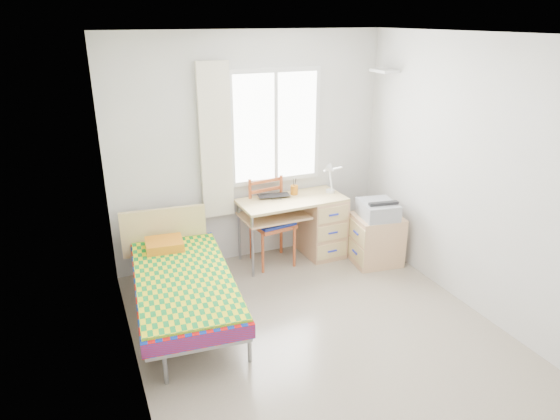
% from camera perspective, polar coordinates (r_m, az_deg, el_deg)
% --- Properties ---
extents(floor, '(3.50, 3.50, 0.00)m').
position_cam_1_polar(floor, '(4.77, 4.24, -13.56)').
color(floor, '#BCAD93').
rests_on(floor, ground).
extents(ceiling, '(3.50, 3.50, 0.00)m').
position_cam_1_polar(ceiling, '(3.92, 5.32, 19.40)').
color(ceiling, white).
rests_on(ceiling, wall_back).
extents(wall_back, '(3.20, 0.00, 3.20)m').
position_cam_1_polar(wall_back, '(5.71, -3.41, 6.81)').
color(wall_back, silver).
rests_on(wall_back, ground).
extents(wall_left, '(0.00, 3.50, 3.50)m').
position_cam_1_polar(wall_left, '(3.75, -17.55, -2.04)').
color(wall_left, silver).
rests_on(wall_left, ground).
extents(wall_right, '(0.00, 3.50, 3.50)m').
position_cam_1_polar(wall_right, '(5.08, 20.99, 3.58)').
color(wall_right, silver).
rests_on(wall_right, ground).
extents(window, '(1.10, 0.04, 1.30)m').
position_cam_1_polar(window, '(5.74, -0.52, 9.48)').
color(window, white).
rests_on(window, wall_back).
extents(curtain, '(0.35, 0.05, 1.70)m').
position_cam_1_polar(curtain, '(5.49, -7.36, 7.69)').
color(curtain, beige).
rests_on(curtain, wall_back).
extents(floating_shelf, '(0.20, 0.32, 0.03)m').
position_cam_1_polar(floating_shelf, '(5.92, 11.84, 15.30)').
color(floating_shelf, white).
rests_on(floating_shelf, wall_right).
extents(bed, '(1.05, 1.96, 0.82)m').
position_cam_1_polar(bed, '(4.86, -11.14, -7.78)').
color(bed, gray).
rests_on(bed, floor).
extents(desk, '(1.24, 0.60, 0.76)m').
position_cam_1_polar(desk, '(5.98, 4.18, -1.46)').
color(desk, '#DDBA74').
rests_on(desk, floor).
extents(chair, '(0.49, 0.49, 1.00)m').
position_cam_1_polar(chair, '(5.76, -1.03, -0.76)').
color(chair, '#AA4721').
rests_on(chair, floor).
extents(cabinet, '(0.59, 0.54, 0.58)m').
position_cam_1_polar(cabinet, '(5.94, 10.89, -3.31)').
color(cabinet, tan).
rests_on(cabinet, floor).
extents(printer, '(0.45, 0.50, 0.19)m').
position_cam_1_polar(printer, '(5.77, 11.12, 0.10)').
color(printer, '#ACAFB5').
rests_on(printer, cabinet).
extents(laptop, '(0.40, 0.29, 0.03)m').
position_cam_1_polar(laptop, '(5.72, -0.59, 1.42)').
color(laptop, black).
rests_on(laptop, desk).
extents(pen_cup, '(0.09, 0.09, 0.11)m').
position_cam_1_polar(pen_cup, '(5.86, 1.64, 2.30)').
color(pen_cup, orange).
rests_on(pen_cup, desk).
extents(task_lamp, '(0.23, 0.32, 0.41)m').
position_cam_1_polar(task_lamp, '(5.77, 5.86, 4.01)').
color(task_lamp, white).
rests_on(task_lamp, desk).
extents(book, '(0.25, 0.28, 0.02)m').
position_cam_1_polar(book, '(5.72, -0.81, -0.60)').
color(book, gray).
rests_on(book, desk).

